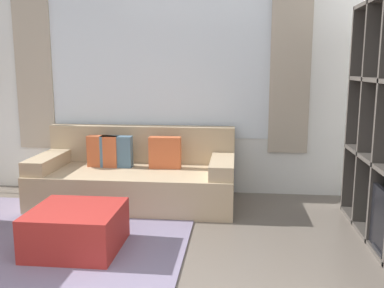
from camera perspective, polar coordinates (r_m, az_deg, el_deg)
The scene contains 4 objects.
wall_back at distance 5.00m, azimuth -4.43°, elevation 9.03°, with size 5.96×0.11×2.70m.
area_rug at distance 4.08m, azimuth -19.62°, elevation -11.28°, with size 2.64×1.95×0.01m, color slate.
couch_main at distance 4.69m, azimuth -7.50°, elevation -4.38°, with size 2.11×0.95×0.80m.
ottoman at distance 3.62m, azimuth -15.13°, elevation -10.93°, with size 0.70×0.67×0.35m.
Camera 1 is at (0.90, -1.50, 1.46)m, focal length 40.00 mm.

